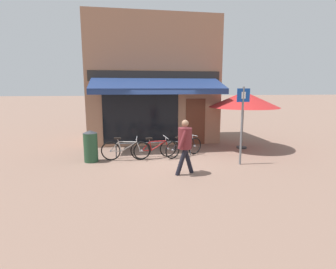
{
  "coord_description": "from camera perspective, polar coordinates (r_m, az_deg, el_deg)",
  "views": [
    {
      "loc": [
        -1.51,
        -9.09,
        2.59
      ],
      "look_at": [
        -0.09,
        -0.61,
        1.05
      ],
      "focal_mm": 28.0,
      "sensor_mm": 36.0,
      "label": 1
    }
  ],
  "objects": [
    {
      "name": "pedestrian_adult",
      "position": [
        7.82,
        3.71,
        -1.58
      ],
      "size": [
        0.63,
        0.6,
        1.68
      ],
      "rotation": [
        0.0,
        0.0,
        3.0
      ],
      "color": "black",
      "rests_on": "ground_plane"
    },
    {
      "name": "cafe_parasol",
      "position": [
        11.58,
        16.2,
        7.33
      ],
      "size": [
        2.95,
        2.95,
        2.44
      ],
      "color": "#4C3D2D",
      "rests_on": "ground_plane"
    },
    {
      "name": "bicycle_red",
      "position": [
        9.71,
        -2.78,
        -3.13
      ],
      "size": [
        1.67,
        0.51,
        0.82
      ],
      "rotation": [
        0.1,
        0.0,
        0.2
      ],
      "color": "black",
      "rests_on": "ground_plane"
    },
    {
      "name": "parking_sign",
      "position": [
        9.06,
        15.85,
        3.49
      ],
      "size": [
        0.44,
        0.07,
        2.63
      ],
      "color": "slate",
      "rests_on": "ground_plane"
    },
    {
      "name": "litter_bin",
      "position": [
        9.61,
        -16.48,
        -2.43
      ],
      "size": [
        0.5,
        0.5,
        1.13
      ],
      "color": "#23472D",
      "rests_on": "ground_plane"
    },
    {
      "name": "shop_front",
      "position": [
        13.13,
        -3.47,
        11.44
      ],
      "size": [
        6.06,
        4.6,
        5.79
      ],
      "color": "#9E7056",
      "rests_on": "ground_plane"
    },
    {
      "name": "bike_rack_rail",
      "position": [
        9.91,
        -3.04,
        -2.25
      ],
      "size": [
        2.93,
        0.04,
        0.57
      ],
      "color": "#47494F",
      "rests_on": "ground_plane"
    },
    {
      "name": "bicycle_black",
      "position": [
        9.98,
        3.49,
        -2.77
      ],
      "size": [
        1.59,
        0.88,
        0.8
      ],
      "rotation": [
        0.01,
        0.0,
        0.49
      ],
      "color": "black",
      "rests_on": "ground_plane"
    },
    {
      "name": "ground_plane",
      "position": [
        9.57,
        -0.08,
        -5.54
      ],
      "size": [
        160.0,
        160.0,
        0.0
      ],
      "primitive_type": "plane",
      "color": "#846656"
    },
    {
      "name": "bicycle_silver",
      "position": [
        9.54,
        -9.27,
        -3.38
      ],
      "size": [
        1.76,
        0.52,
        0.85
      ],
      "rotation": [
        0.08,
        0.0,
        -0.12
      ],
      "color": "black",
      "rests_on": "ground_plane"
    }
  ]
}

